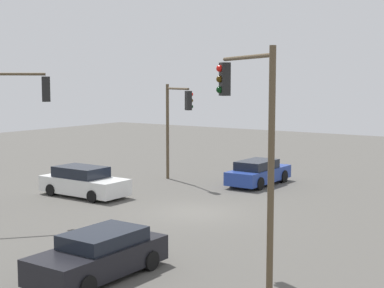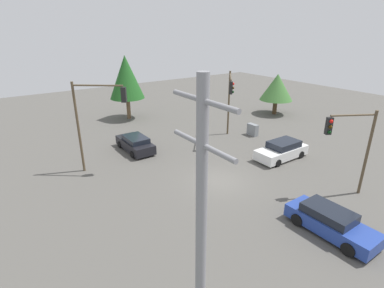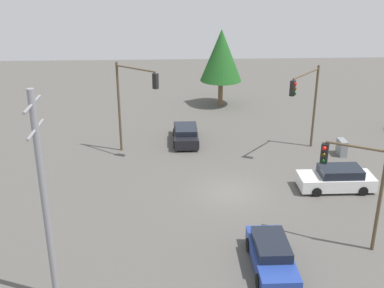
% 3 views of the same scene
% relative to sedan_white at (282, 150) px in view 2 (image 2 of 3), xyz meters
% --- Properties ---
extents(ground_plane, '(80.00, 80.00, 0.00)m').
position_rel_sedan_white_xyz_m(ground_plane, '(0.13, -6.75, -0.71)').
color(ground_plane, '#54514C').
extents(sedan_white, '(2.04, 4.68, 1.49)m').
position_rel_sedan_white_xyz_m(sedan_white, '(0.00, 0.00, 0.00)').
color(sedan_white, silver).
rests_on(sedan_white, ground_plane).
extents(sedan_dark, '(4.46, 1.96, 1.37)m').
position_rel_sedan_white_xyz_m(sedan_dark, '(-8.51, -9.24, -0.04)').
color(sedan_dark, black).
rests_on(sedan_dark, ground_plane).
extents(sedan_blue, '(4.66, 1.89, 1.40)m').
position_rel_sedan_white_xyz_m(sedan_blue, '(7.89, -5.73, -0.03)').
color(sedan_blue, '#233D93').
rests_on(sedan_blue, ground_plane).
extents(traffic_signal_main, '(3.34, 2.89, 6.35)m').
position_rel_sedan_white_xyz_m(traffic_signal_main, '(-5.98, -0.62, 3.66)').
color(traffic_signal_main, brown).
rests_on(traffic_signal_main, ground_plane).
extents(traffic_signal_cross, '(2.46, 3.10, 6.76)m').
position_rel_sedan_white_xyz_m(traffic_signal_cross, '(-6.25, -13.06, 3.89)').
color(traffic_signal_cross, brown).
rests_on(traffic_signal_cross, ground_plane).
extents(traffic_signal_aux, '(1.70, 2.80, 5.61)m').
position_rel_sedan_white_xyz_m(traffic_signal_aux, '(6.06, -1.38, 3.11)').
color(traffic_signal_aux, brown).
rests_on(traffic_signal_aux, ground_plane).
extents(utility_pole_tall, '(2.20, 0.28, 9.38)m').
position_rel_sedan_white_xyz_m(utility_pole_tall, '(9.54, -15.49, 4.26)').
color(utility_pole_tall, gray).
rests_on(utility_pole_tall, ground_plane).
extents(electrical_cabinet, '(1.16, 0.51, 1.17)m').
position_rel_sedan_white_xyz_m(electrical_cabinet, '(-5.44, 2.19, -0.13)').
color(electrical_cabinet, gray).
rests_on(electrical_cabinet, ground_plane).
extents(tree_left, '(3.96, 3.96, 7.34)m').
position_rel_sedan_white_xyz_m(tree_left, '(-18.24, -5.53, 4.17)').
color(tree_left, brown).
rests_on(tree_left, ground_plane).
extents(tree_corner, '(3.98, 3.98, 4.98)m').
position_rel_sedan_white_xyz_m(tree_corner, '(-9.57, 10.33, 2.65)').
color(tree_corner, '#4C3823').
rests_on(tree_corner, ground_plane).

